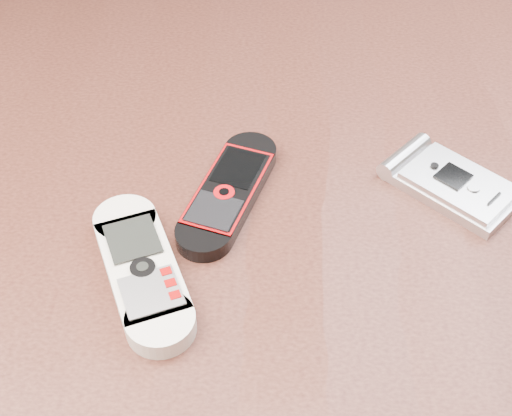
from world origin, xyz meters
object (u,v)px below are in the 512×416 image
at_px(table, 250,301).
at_px(nokia_black_red, 228,192).
at_px(nokia_white, 142,269).
at_px(motorola_razr, 455,184).

distance_m(table, nokia_black_red, 0.12).
xyz_separation_m(table, nokia_white, (-0.07, -0.06, 0.11)).
bearing_deg(table, nokia_white, -139.86).
bearing_deg(motorola_razr, nokia_white, 153.90).
height_order(table, nokia_white, nokia_white).
height_order(nokia_black_red, motorola_razr, motorola_razr).
bearing_deg(table, nokia_black_red, 130.85).
bearing_deg(nokia_black_red, table, -31.10).
xyz_separation_m(nokia_white, motorola_razr, (0.23, 0.10, 0.00)).
bearing_deg(nokia_black_red, nokia_white, -106.28).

